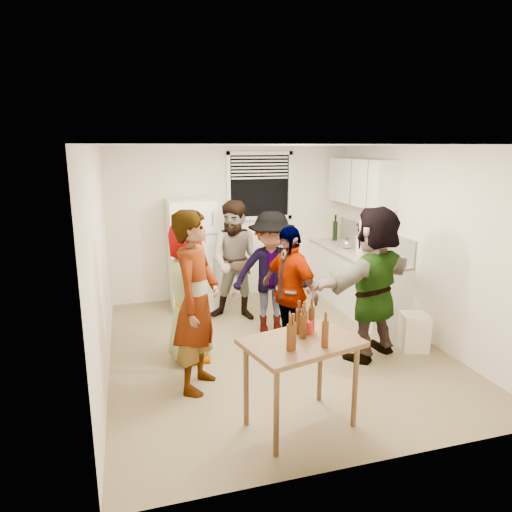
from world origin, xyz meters
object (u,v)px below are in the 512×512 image
object	(u,v)px
kettle	(347,249)
guest_grey	(191,358)
beer_bottle_table	(292,349)
guest_black	(288,352)
guest_back_left	(238,318)
guest_back_right	(271,330)
refrigerator	(192,254)
red_cup	(308,333)
guest_orange	(369,355)
serving_table	(299,425)
blue_cup	(370,262)
guest_stripe	(199,386)
trash_bin	(414,330)
beer_bottle_counter	(369,260)
wine_bottle	(335,240)

from	to	relation	value
kettle	guest_grey	size ratio (longest dim) A/B	0.14
beer_bottle_table	guest_black	xyz separation A→B (m)	(0.56, 1.62, -0.83)
guest_back_left	guest_back_right	xyz separation A→B (m)	(0.32, -0.57, 0.00)
refrigerator	beer_bottle_table	world-z (taller)	refrigerator
beer_bottle_table	guest_back_left	size ratio (longest dim) A/B	0.13
red_cup	guest_orange	world-z (taller)	red_cup
red_cup	serving_table	bearing A→B (deg)	-131.92
blue_cup	guest_stripe	distance (m)	2.99
guest_back_right	guest_grey	bearing A→B (deg)	-146.13
guest_black	serving_table	bearing A→B (deg)	-38.05
refrigerator	guest_orange	size ratio (longest dim) A/B	0.93
guest_back_left	guest_orange	size ratio (longest dim) A/B	0.95
refrigerator	trash_bin	distance (m)	3.44
guest_back_left	guest_orange	bearing A→B (deg)	-28.81
red_cup	guest_black	world-z (taller)	red_cup
kettle	guest_stripe	distance (m)	3.50
serving_table	guest_stripe	distance (m)	1.23
red_cup	guest_back_right	bearing A→B (deg)	81.55
kettle	beer_bottle_counter	world-z (taller)	beer_bottle_counter
blue_cup	guest_grey	distance (m)	2.78
refrigerator	blue_cup	world-z (taller)	refrigerator
guest_grey	guest_back_left	bearing A→B (deg)	-32.29
kettle	beer_bottle_counter	bearing A→B (deg)	-79.73
beer_bottle_counter	red_cup	size ratio (longest dim) A/B	1.84
refrigerator	guest_stripe	size ratio (longest dim) A/B	0.90
beer_bottle_counter	guest_back_left	bearing A→B (deg)	162.53
wine_bottle	trash_bin	world-z (taller)	wine_bottle
trash_bin	guest_back_right	world-z (taller)	trash_bin
guest_black	guest_orange	size ratio (longest dim) A/B	0.86
guest_orange	kettle	bearing A→B (deg)	-131.68
refrigerator	blue_cup	size ratio (longest dim) A/B	12.78
trash_bin	guest_stripe	xyz separation A→B (m)	(-2.74, -0.17, -0.25)
blue_cup	guest_stripe	xyz separation A→B (m)	(-2.62, -1.13, -0.90)
refrigerator	guest_orange	world-z (taller)	refrigerator
serving_table	guest_grey	size ratio (longest dim) A/B	0.59
red_cup	refrigerator	bearing A→B (deg)	99.67
beer_bottle_table	guest_orange	size ratio (longest dim) A/B	0.13
trash_bin	refrigerator	bearing A→B (deg)	135.51
beer_bottle_counter	guest_grey	world-z (taller)	beer_bottle_counter
wine_bottle	trash_bin	size ratio (longest dim) A/B	0.72
kettle	guest_black	world-z (taller)	kettle
blue_cup	guest_orange	world-z (taller)	blue_cup
red_cup	trash_bin	bearing A→B (deg)	28.09
guest_back_left	guest_black	world-z (taller)	guest_back_left
guest_grey	guest_stripe	distance (m)	0.70
guest_grey	guest_black	size ratio (longest dim) A/B	1.06
kettle	guest_back_right	world-z (taller)	kettle
red_cup	guest_grey	size ratio (longest dim) A/B	0.07
trash_bin	beer_bottle_table	distance (m)	2.52
serving_table	red_cup	bearing A→B (deg)	48.08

